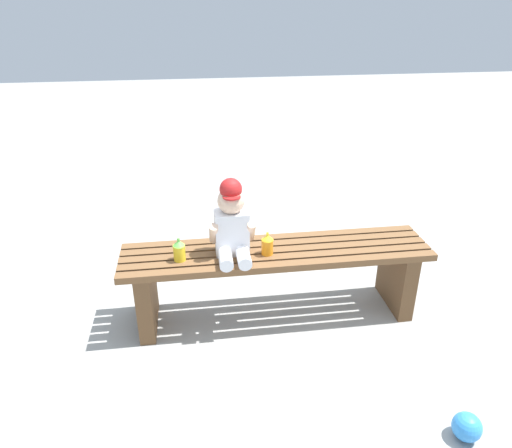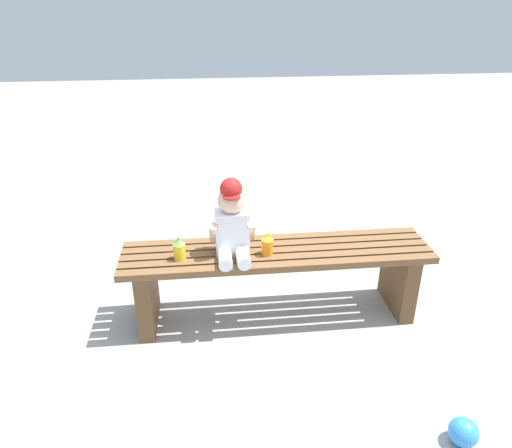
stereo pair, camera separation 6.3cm
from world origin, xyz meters
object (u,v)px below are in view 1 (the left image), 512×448
toy_ball (467,427)px  sippy_cup_right (267,244)px  sippy_cup_left (179,250)px  park_bench (276,271)px  child_figure (232,223)px

toy_ball → sippy_cup_right: bearing=127.3°
sippy_cup_left → toy_ball: size_ratio=1.05×
park_bench → sippy_cup_right: bearing=-143.8°
park_bench → child_figure: bearing=-177.3°
sippy_cup_left → toy_ball: 1.48m
sippy_cup_left → child_figure: bearing=6.5°
child_figure → sippy_cup_left: bearing=-173.5°
child_figure → sippy_cup_right: 0.21m
park_bench → sippy_cup_right: size_ratio=13.07×
child_figure → toy_ball: size_ratio=3.43×
sippy_cup_left → toy_ball: (1.12, -0.88, -0.41)m
park_bench → sippy_cup_left: sippy_cup_left is taller
park_bench → sippy_cup_right: sippy_cup_right is taller
child_figure → sippy_cup_right: size_ratio=3.26×
toy_ball → child_figure: bearing=132.9°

